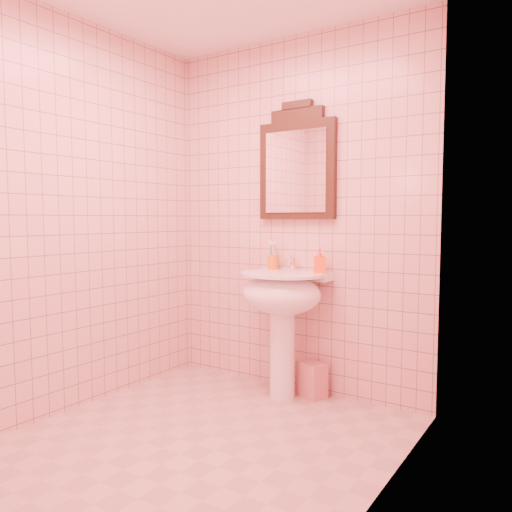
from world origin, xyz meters
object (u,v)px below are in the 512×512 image
Objects in this scene: towel at (312,380)px; soap_dispenser at (320,261)px; pedestal_sink at (282,302)px; toothbrush_cup at (273,262)px; mirror at (297,165)px.

soap_dispenser is at bearing -1.11° from towel.
toothbrush_cup is at bearing 136.76° from pedestal_sink.
towel is at bearing 38.74° from pedestal_sink.
mirror is 1.49m from towel.
pedestal_sink reaches higher than towel.
mirror is at bearing 90.00° from pedestal_sink.
towel is at bearing 154.20° from soap_dispenser.
mirror is (0.00, 0.20, 0.94)m from pedestal_sink.
mirror is 0.69m from soap_dispenser.
mirror is 4.48× the size of toothbrush_cup.
pedestal_sink is 0.38m from soap_dispenser.
pedestal_sink is at bearing -43.24° from toothbrush_cup.
toothbrush_cup reaches higher than pedestal_sink.
mirror reaches higher than toothbrush_cup.
soap_dispenser is (0.39, -0.03, 0.03)m from toothbrush_cup.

